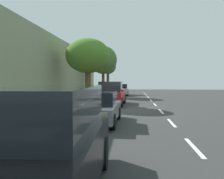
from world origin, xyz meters
TOP-DOWN VIEW (x-y plane):
  - ground at (0.00, 0.00)m, footprint 67.96×67.96m
  - sidewalk at (3.41, 0.00)m, footprint 3.50×42.47m
  - curb_edge at (1.58, 0.00)m, footprint 0.16×42.47m
  - lane_stripe_centre at (-2.91, -1.24)m, footprint 0.14×40.00m
  - lane_stripe_bike_edge at (0.11, 0.00)m, footprint 0.12×42.47m
  - building_facade at (5.41, 0.00)m, footprint 0.50×42.47m
  - parked_sedan_silver_nearest at (0.41, -14.83)m, footprint 1.85×4.40m
  - parked_pickup_red_second at (0.66, -2.74)m, footprint 2.19×5.38m
  - parked_sedan_grey_mid at (0.59, 5.49)m, footprint 1.93×4.45m
  - parked_suv_black_far at (0.55, 12.73)m, footprint 2.06×4.75m
  - bicycle_at_curb at (1.11, -8.04)m, footprint 1.18×1.30m
  - cyclist_with_backpack at (1.33, -8.48)m, footprint 0.53×0.55m
  - street_tree_near_cyclist at (2.55, -18.21)m, footprint 2.37×2.37m
  - street_tree_mid_block at (2.55, -12.36)m, footprint 3.38×3.38m
  - street_tree_far_end at (2.55, -2.12)m, footprint 3.54×3.54m

SIDE VIEW (x-z plane):
  - ground at x=0.00m, z-range 0.00..0.00m
  - lane_stripe_centre at x=-2.91m, z-range 0.00..0.01m
  - lane_stripe_bike_edge at x=0.11m, z-range 0.00..0.01m
  - sidewalk at x=3.41m, z-range 0.00..0.16m
  - curb_edge at x=1.58m, z-range 0.00..0.16m
  - bicycle_at_curb at x=1.11m, z-range 0.00..0.73m
  - parked_sedan_silver_nearest at x=0.41m, z-range -0.01..1.51m
  - parked_sedan_grey_mid at x=0.59m, z-range -0.01..1.51m
  - parked_pickup_red_second at x=0.66m, z-range -0.07..1.88m
  - cyclist_with_backpack at x=1.33m, z-range 0.18..1.86m
  - parked_suv_black_far at x=0.55m, z-range 0.03..2.02m
  - building_facade at x=5.41m, z-range 0.00..5.63m
  - street_tree_near_cyclist at x=2.55m, z-range 1.45..6.35m
  - street_tree_far_end at x=2.55m, z-range 1.35..6.60m
  - street_tree_mid_block at x=2.55m, z-range 1.45..7.52m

